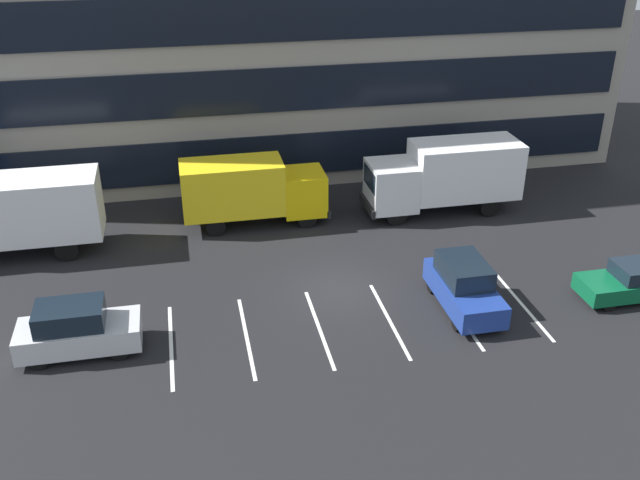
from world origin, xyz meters
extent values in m
plane|color=black|center=(0.00, 0.00, 0.00)|extent=(120.00, 120.00, 0.00)
cube|color=black|center=(0.00, 11.16, 1.98)|extent=(36.89, 0.16, 2.30)
cube|color=black|center=(0.00, 11.16, 5.58)|extent=(36.89, 0.16, 2.30)
cube|color=black|center=(0.00, 11.16, 9.18)|extent=(36.89, 0.16, 2.30)
cube|color=silver|center=(-7.00, -2.62, 0.00)|extent=(0.14, 5.40, 0.01)
cube|color=silver|center=(-4.20, -2.62, 0.00)|extent=(0.14, 5.40, 0.01)
cube|color=silver|center=(-1.40, -2.62, 0.00)|extent=(0.14, 5.40, 0.01)
cube|color=silver|center=(1.40, -2.62, 0.00)|extent=(0.14, 5.40, 0.01)
cube|color=silver|center=(4.20, -2.62, 0.00)|extent=(0.14, 5.40, 0.01)
cube|color=silver|center=(7.00, -2.62, 0.00)|extent=(0.14, 5.40, 0.01)
cube|color=white|center=(-12.48, 6.12, 2.25)|extent=(5.44, 2.61, 2.82)
cylinder|color=black|center=(-11.40, 5.05, 0.52)|extent=(1.05, 0.31, 1.05)
cylinder|color=black|center=(-11.40, 7.20, 0.52)|extent=(1.05, 0.31, 1.05)
cube|color=white|center=(4.21, 6.62, 1.66)|extent=(2.29, 2.50, 2.29)
cube|color=black|center=(3.08, 6.62, 2.12)|extent=(0.06, 2.10, 1.01)
cube|color=white|center=(8.06, 6.62, 2.24)|extent=(5.41, 2.60, 2.81)
cube|color=black|center=(3.01, 6.62, 0.68)|extent=(0.21, 2.50, 0.42)
cylinder|color=black|center=(4.21, 5.55, 0.52)|extent=(1.04, 0.31, 1.04)
cylinder|color=black|center=(4.21, 7.70, 0.52)|extent=(1.04, 0.31, 1.04)
cylinder|color=black|center=(9.14, 5.55, 0.52)|extent=(1.04, 0.31, 1.04)
cylinder|color=black|center=(9.14, 7.70, 0.52)|extent=(1.04, 0.31, 1.04)
cube|color=yellow|center=(-0.19, 7.14, 1.51)|extent=(2.07, 2.26, 2.07)
cube|color=black|center=(0.83, 7.14, 1.92)|extent=(0.06, 1.90, 0.91)
cube|color=yellow|center=(-3.67, 7.14, 2.02)|extent=(4.90, 2.35, 2.54)
cube|color=black|center=(0.89, 7.14, 0.61)|extent=(0.19, 2.26, 0.38)
cylinder|color=black|center=(-0.19, 8.11, 0.47)|extent=(0.94, 0.28, 0.94)
cylinder|color=black|center=(-0.19, 6.17, 0.47)|extent=(0.94, 0.28, 0.94)
cylinder|color=black|center=(-4.65, 8.11, 0.47)|extent=(0.94, 0.28, 0.94)
cylinder|color=black|center=(-4.65, 6.17, 0.47)|extent=(0.94, 0.28, 0.94)
cube|color=navy|center=(4.55, -2.36, 0.73)|extent=(1.88, 4.45, 0.92)
cube|color=black|center=(4.55, -2.14, 1.60)|extent=(1.66, 2.44, 0.82)
cylinder|color=black|center=(5.37, -3.78, 0.33)|extent=(0.21, 0.66, 0.66)
cylinder|color=black|center=(3.72, -3.78, 0.33)|extent=(0.21, 0.66, 0.66)
cylinder|color=black|center=(5.37, -0.94, 0.33)|extent=(0.21, 0.66, 0.66)
cylinder|color=black|center=(3.72, -0.94, 0.33)|extent=(0.21, 0.66, 0.66)
cube|color=silver|center=(-10.18, -2.29, 0.71)|extent=(4.35, 1.84, 0.90)
cube|color=black|center=(-10.40, -2.29, 1.56)|extent=(2.39, 1.62, 0.80)
cylinder|color=black|center=(-8.79, -1.48, 0.32)|extent=(0.64, 0.21, 0.64)
cylinder|color=black|center=(-8.79, -3.10, 0.32)|extent=(0.64, 0.21, 0.64)
cylinder|color=black|center=(-11.57, -1.48, 0.32)|extent=(0.64, 0.21, 0.64)
cylinder|color=black|center=(-11.57, -3.10, 0.32)|extent=(0.64, 0.21, 0.64)
cube|color=#0C5933|center=(11.51, -2.98, 0.58)|extent=(4.22, 1.77, 0.69)
cube|color=black|center=(11.72, -2.98, 1.22)|extent=(1.77, 1.55, 0.59)
cylinder|color=black|center=(10.16, -3.74, 0.29)|extent=(0.59, 0.22, 0.59)
cylinder|color=black|center=(10.16, -2.22, 0.29)|extent=(0.59, 0.22, 0.59)
camera|label=1|loc=(-6.03, -24.95, 15.50)|focal=40.05mm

